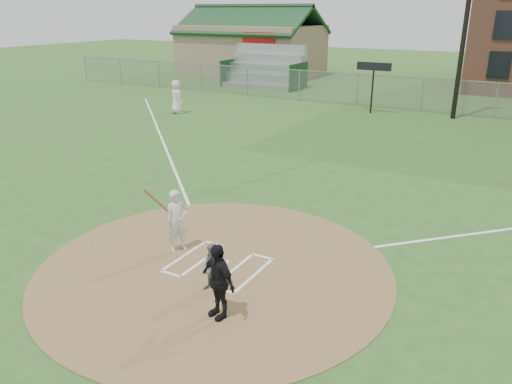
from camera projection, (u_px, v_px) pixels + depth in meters
The scene contains 13 objects.
ground at pixel (215, 268), 11.87m from camera, with size 140.00×140.00×0.00m, color #29541C.
dirt_circle at pixel (215, 268), 11.86m from camera, with size 8.40×8.40×0.02m, color olive.
home_plate at pixel (219, 264), 11.99m from camera, with size 0.41×0.41×0.03m, color silver.
foul_line_third at pixel (163, 140), 23.37m from camera, with size 0.10×24.00×0.01m, color white.
catcher at pixel (214, 268), 10.70m from camera, with size 0.55×0.42×1.12m, color slate.
umpire at pixel (218, 281), 9.74m from camera, with size 0.93×0.39×1.58m, color black.
ondeck_player at pixel (176, 97), 29.16m from camera, with size 0.93×0.61×1.91m, color white.
batters_boxes at pixel (218, 265), 11.98m from camera, with size 2.08×1.88×0.01m.
batter_at_plate at pixel (177, 220), 12.48m from camera, with size 0.82×1.01×1.78m.
outfield_fence at pixel (422, 95), 29.49m from camera, with size 56.08×0.08×2.03m.
bleachers at pixel (264, 67), 38.72m from camera, with size 6.08×3.20×3.20m.
clubhouse at pixel (252, 48), 46.30m from camera, with size 12.20×8.71×6.23m.
scoreboard_sign at pixel (374, 72), 28.70m from camera, with size 2.00×0.10×2.93m.
Camera 1 is at (6.03, -8.66, 5.81)m, focal length 35.00 mm.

